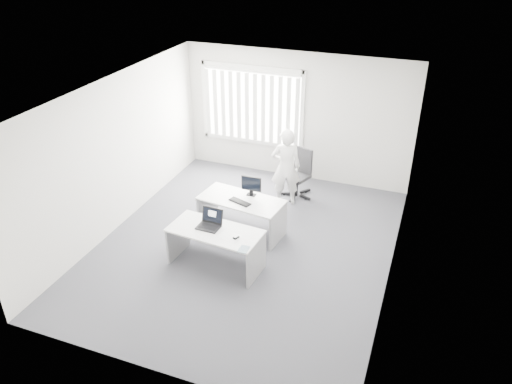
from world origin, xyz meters
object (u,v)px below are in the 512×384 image
at_px(desk_near, 215,240).
at_px(office_chair, 298,181).
at_px(monitor, 251,186).
at_px(person, 286,167).
at_px(desk_far, 241,208).
at_px(laptop, 208,220).

height_order(desk_near, office_chair, office_chair).
relative_size(desk_near, monitor, 4.24).
bearing_deg(monitor, person, 73.19).
distance_m(desk_far, office_chair, 1.83).
distance_m(office_chair, laptop, 2.94).
bearing_deg(desk_far, monitor, 68.60).
bearing_deg(laptop, office_chair, 77.77).
xyz_separation_m(desk_near, person, (0.43, 2.41, 0.30)).
bearing_deg(office_chair, desk_far, -87.91).
relative_size(person, laptop, 4.36).
relative_size(desk_far, person, 1.00).
height_order(office_chair, laptop, office_chair).
xyz_separation_m(person, monitor, (-0.31, -1.11, 0.08)).
xyz_separation_m(office_chair, monitor, (-0.46, -1.52, 0.56)).
xyz_separation_m(desk_far, laptop, (-0.15, -1.07, 0.34)).
distance_m(desk_far, monitor, 0.45).
height_order(desk_far, laptop, laptop).
bearing_deg(person, monitor, 53.69).
xyz_separation_m(laptop, monitor, (0.26, 1.28, 0.04)).
xyz_separation_m(desk_near, laptop, (-0.13, 0.03, 0.34)).
bearing_deg(office_chair, laptop, -83.96).
bearing_deg(person, desk_near, 58.88).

